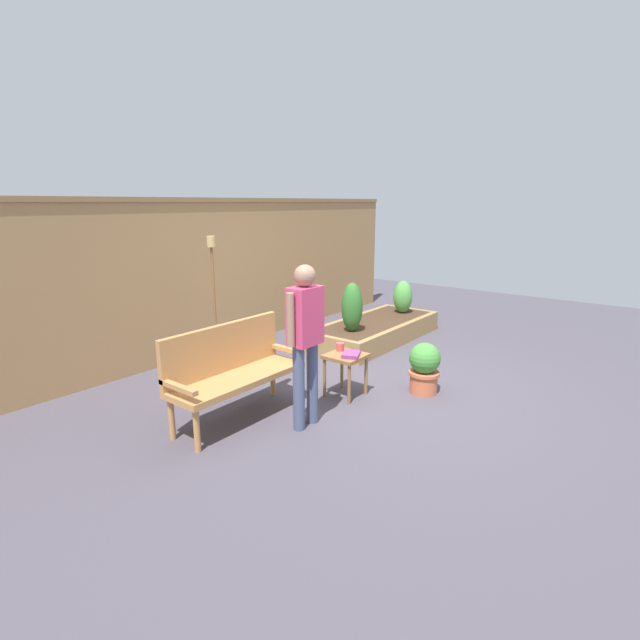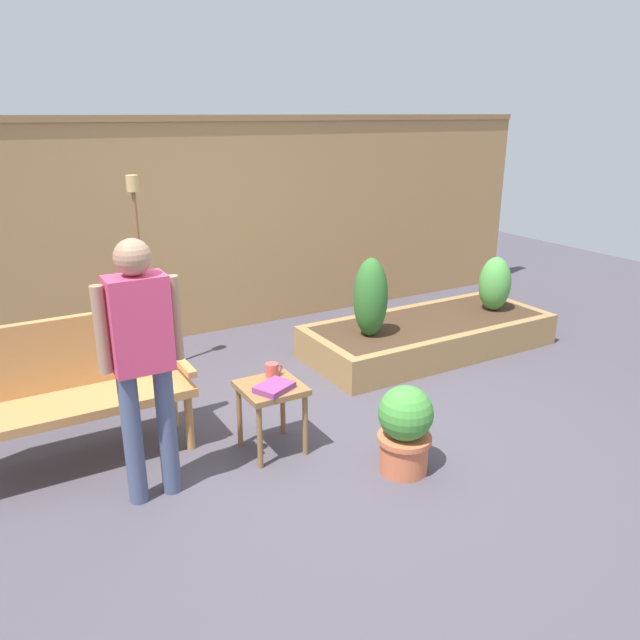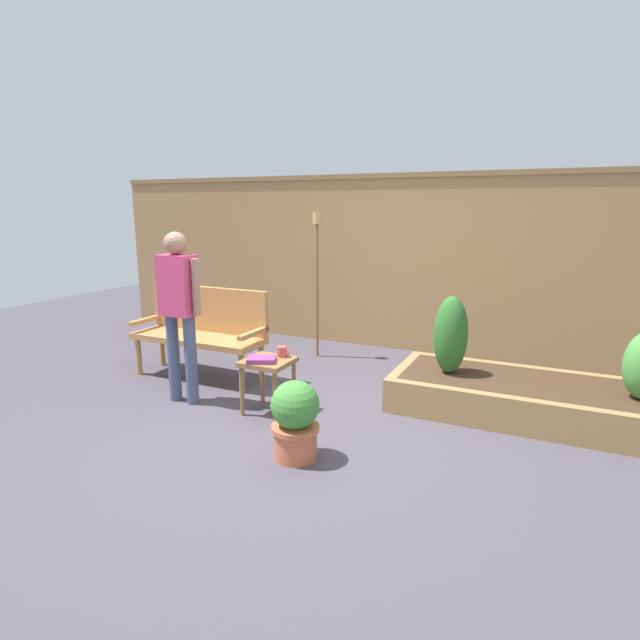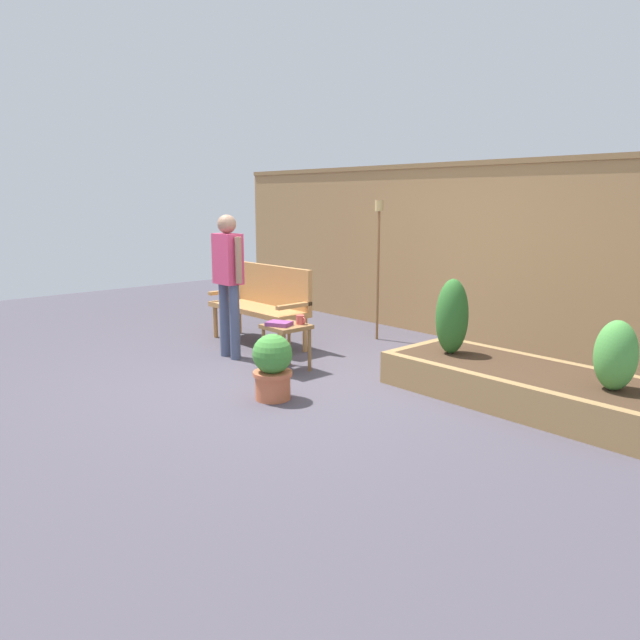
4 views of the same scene
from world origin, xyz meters
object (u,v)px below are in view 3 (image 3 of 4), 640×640
Objects in this scene: shrub_near_bench at (451,335)px; person_by_bench at (179,303)px; side_table at (268,369)px; potted_boxwood at (295,418)px; cup_on_table at (282,352)px; book_on_table at (261,360)px; tiki_torch at (317,259)px; garden_bench at (203,326)px.

shrub_near_bench is 0.45× the size of person_by_bench.
person_by_bench is at bearing -171.45° from side_table.
shrub_near_bench is (0.77, 1.51, 0.35)m from potted_boxwood.
person_by_bench is at bearing -164.54° from cup_on_table.
side_table is at bearing 55.24° from book_on_table.
cup_on_table is 0.23m from book_on_table.
potted_boxwood is 0.37× the size of person_by_bench.
person_by_bench reaches higher than cup_on_table.
tiki_torch is 1.09× the size of person_by_bench.
garden_bench reaches higher than cup_on_table.
side_table is at bearing -26.57° from garden_bench.
tiki_torch is (-1.74, 0.87, 0.52)m from shrub_near_bench.
shrub_near_bench reaches higher than book_on_table.
person_by_bench reaches higher than garden_bench.
side_table is 1.93m from tiki_torch.
potted_boxwood reaches higher than cup_on_table.
book_on_table reaches higher than side_table.
garden_bench is 2.48× the size of potted_boxwood.
potted_boxwood is 0.82× the size of shrub_near_bench.
garden_bench is 0.84× the size of tiki_torch.
book_on_table is (-0.01, -0.08, 0.10)m from side_table.
shrub_near_bench is at bearing 9.00° from book_on_table.
potted_boxwood is 2.71m from tiki_torch.
person_by_bench is at bearing 158.06° from book_on_table.
shrub_near_bench reaches higher than potted_boxwood.
book_on_table is 1.69m from shrub_near_bench.
cup_on_table is 1.51m from shrub_near_bench.
person_by_bench is at bearing -104.33° from tiki_torch.
garden_bench is at bearing 159.90° from cup_on_table.
cup_on_table is 0.21× the size of potted_boxwood.
garden_bench is at bearing -123.67° from tiki_torch.
tiki_torch is at bearing 112.29° from potted_boxwood.
shrub_near_bench is at bearing 29.36° from cup_on_table.
book_on_table is at bearing -99.71° from side_table.
garden_bench is at bearing 145.20° from potted_boxwood.
person_by_bench is (-1.45, 0.52, 0.63)m from potted_boxwood.
garden_bench reaches higher than book_on_table.
side_table is at bearing -78.22° from tiki_torch.
shrub_near_bench is at bearing 31.96° from side_table.
garden_bench is at bearing 124.90° from book_on_table.
book_on_table is (1.12, -0.65, -0.04)m from garden_bench.
potted_boxwood is at bearing -67.71° from tiki_torch.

